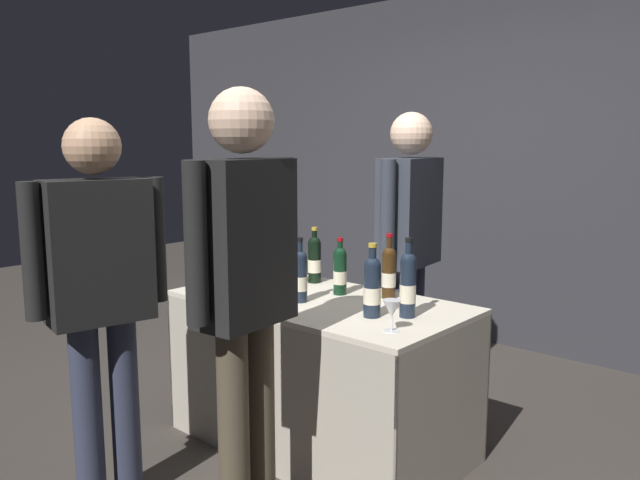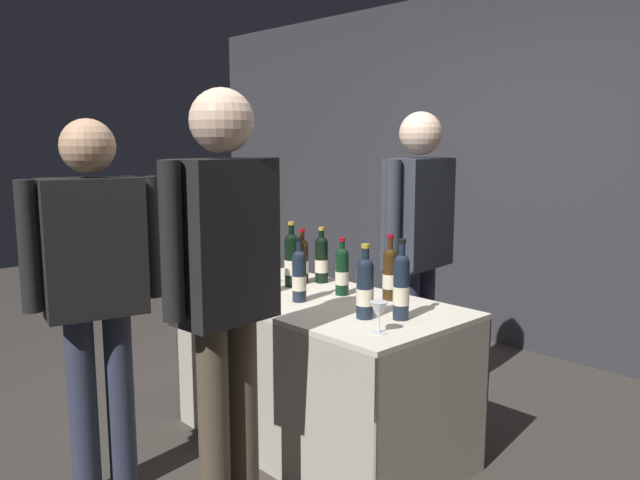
{
  "view_description": "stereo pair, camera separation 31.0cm",
  "coord_description": "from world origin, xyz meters",
  "px_view_note": "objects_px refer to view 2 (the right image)",
  "views": [
    {
      "loc": [
        2.02,
        -2.31,
        1.55
      ],
      "look_at": [
        0.0,
        0.0,
        1.07
      ],
      "focal_mm": 35.38,
      "sensor_mm": 36.0,
      "label": 1
    },
    {
      "loc": [
        2.24,
        -2.1,
        1.55
      ],
      "look_at": [
        0.0,
        0.0,
        1.07
      ],
      "focal_mm": 35.38,
      "sensor_mm": 36.0,
      "label": 2
    }
  ],
  "objects_px": {
    "wine_glass_near_vendor": "(258,264)",
    "taster_foreground_right": "(95,277)",
    "display_bottle_0": "(401,286)",
    "wine_glass_mid": "(241,281)",
    "vendor_presenter": "(418,235)",
    "tasting_table": "(320,344)",
    "featured_wine_bottle": "(292,259)",
    "wine_glass_near_taster": "(379,311)"
  },
  "relations": [
    {
      "from": "tasting_table",
      "to": "wine_glass_mid",
      "type": "distance_m",
      "value": 0.51
    },
    {
      "from": "display_bottle_0",
      "to": "wine_glass_mid",
      "type": "distance_m",
      "value": 0.84
    },
    {
      "from": "wine_glass_near_vendor",
      "to": "wine_glass_mid",
      "type": "relative_size",
      "value": 0.99
    },
    {
      "from": "taster_foreground_right",
      "to": "wine_glass_mid",
      "type": "bearing_deg",
      "value": 9.03
    },
    {
      "from": "tasting_table",
      "to": "wine_glass_near_vendor",
      "type": "height_order",
      "value": "wine_glass_near_vendor"
    },
    {
      "from": "tasting_table",
      "to": "vendor_presenter",
      "type": "xyz_separation_m",
      "value": [
        0.08,
        0.67,
        0.5
      ]
    },
    {
      "from": "featured_wine_bottle",
      "to": "vendor_presenter",
      "type": "relative_size",
      "value": 0.21
    },
    {
      "from": "wine_glass_mid",
      "to": "vendor_presenter",
      "type": "bearing_deg",
      "value": 69.95
    },
    {
      "from": "wine_glass_near_taster",
      "to": "taster_foreground_right",
      "type": "height_order",
      "value": "taster_foreground_right"
    },
    {
      "from": "featured_wine_bottle",
      "to": "display_bottle_0",
      "type": "xyz_separation_m",
      "value": [
        0.83,
        -0.07,
        0.0
      ]
    },
    {
      "from": "wine_glass_near_vendor",
      "to": "display_bottle_0",
      "type": "bearing_deg",
      "value": -2.08
    },
    {
      "from": "featured_wine_bottle",
      "to": "wine_glass_near_taster",
      "type": "distance_m",
      "value": 0.95
    },
    {
      "from": "wine_glass_near_taster",
      "to": "wine_glass_mid",
      "type": "bearing_deg",
      "value": -174.92
    },
    {
      "from": "display_bottle_0",
      "to": "taster_foreground_right",
      "type": "xyz_separation_m",
      "value": [
        -0.82,
        -1.03,
        0.06
      ]
    },
    {
      "from": "wine_glass_near_vendor",
      "to": "taster_foreground_right",
      "type": "xyz_separation_m",
      "value": [
        0.27,
        -1.07,
        0.12
      ]
    },
    {
      "from": "wine_glass_near_taster",
      "to": "vendor_presenter",
      "type": "distance_m",
      "value": 1.03
    },
    {
      "from": "featured_wine_bottle",
      "to": "wine_glass_mid",
      "type": "xyz_separation_m",
      "value": [
        0.05,
        -0.37,
        -0.06
      ]
    },
    {
      "from": "wine_glass_mid",
      "to": "wine_glass_near_taster",
      "type": "distance_m",
      "value": 0.85
    },
    {
      "from": "wine_glass_mid",
      "to": "wine_glass_near_taster",
      "type": "xyz_separation_m",
      "value": [
        0.85,
        0.08,
        -0.0
      ]
    },
    {
      "from": "wine_glass_mid",
      "to": "wine_glass_near_taster",
      "type": "relative_size",
      "value": 1.01
    },
    {
      "from": "featured_wine_bottle",
      "to": "taster_foreground_right",
      "type": "xyz_separation_m",
      "value": [
        0.01,
        -1.1,
        0.07
      ]
    },
    {
      "from": "tasting_table",
      "to": "featured_wine_bottle",
      "type": "xyz_separation_m",
      "value": [
        -0.32,
        0.09,
        0.39
      ]
    },
    {
      "from": "tasting_table",
      "to": "vendor_presenter",
      "type": "distance_m",
      "value": 0.84
    },
    {
      "from": "featured_wine_bottle",
      "to": "display_bottle_0",
      "type": "relative_size",
      "value": 0.98
    },
    {
      "from": "vendor_presenter",
      "to": "featured_wine_bottle",
      "type": "bearing_deg",
      "value": -40.97
    },
    {
      "from": "display_bottle_0",
      "to": "vendor_presenter",
      "type": "relative_size",
      "value": 0.21
    },
    {
      "from": "wine_glass_near_vendor",
      "to": "wine_glass_mid",
      "type": "distance_m",
      "value": 0.46
    },
    {
      "from": "display_bottle_0",
      "to": "wine_glass_near_vendor",
      "type": "height_order",
      "value": "display_bottle_0"
    },
    {
      "from": "vendor_presenter",
      "to": "taster_foreground_right",
      "type": "bearing_deg",
      "value": -19.9
    },
    {
      "from": "vendor_presenter",
      "to": "wine_glass_mid",
      "type": "bearing_deg",
      "value": -26.89
    },
    {
      "from": "featured_wine_bottle",
      "to": "display_bottle_0",
      "type": "bearing_deg",
      "value": -4.92
    },
    {
      "from": "vendor_presenter",
      "to": "taster_foreground_right",
      "type": "height_order",
      "value": "vendor_presenter"
    },
    {
      "from": "featured_wine_bottle",
      "to": "vendor_presenter",
      "type": "xyz_separation_m",
      "value": [
        0.4,
        0.59,
        0.12
      ]
    },
    {
      "from": "tasting_table",
      "to": "display_bottle_0",
      "type": "height_order",
      "value": "display_bottle_0"
    },
    {
      "from": "tasting_table",
      "to": "display_bottle_0",
      "type": "bearing_deg",
      "value": 1.67
    },
    {
      "from": "vendor_presenter",
      "to": "taster_foreground_right",
      "type": "distance_m",
      "value": 1.73
    },
    {
      "from": "tasting_table",
      "to": "display_bottle_0",
      "type": "distance_m",
      "value": 0.64
    },
    {
      "from": "taster_foreground_right",
      "to": "tasting_table",
      "type": "bearing_deg",
      "value": -4.81
    },
    {
      "from": "wine_glass_mid",
      "to": "wine_glass_near_vendor",
      "type": "bearing_deg",
      "value": 132.1
    },
    {
      "from": "tasting_table",
      "to": "taster_foreground_right",
      "type": "xyz_separation_m",
      "value": [
        -0.31,
        -1.01,
        0.45
      ]
    },
    {
      "from": "featured_wine_bottle",
      "to": "display_bottle_0",
      "type": "height_order",
      "value": "display_bottle_0"
    },
    {
      "from": "wine_glass_near_vendor",
      "to": "taster_foreground_right",
      "type": "height_order",
      "value": "taster_foreground_right"
    }
  ]
}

